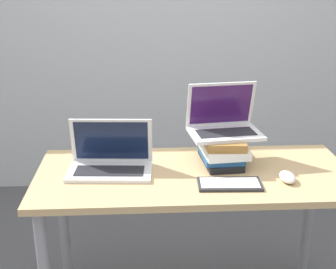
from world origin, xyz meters
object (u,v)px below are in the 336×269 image
laptop_left (110,161)px  mouse (287,177)px  book_stack (222,150)px  laptop_on_books (224,123)px  wireless_keyboard (230,184)px

laptop_left → mouse: laptop_left is taller
mouse → laptop_left: bearing=168.8°
laptop_left → book_stack: bearing=6.4°
laptop_left → laptop_on_books: size_ratio=1.10×
book_stack → laptop_on_books: 0.12m
laptop_left → laptop_on_books: (0.52, 0.10, 0.13)m
laptop_left → laptop_on_books: laptop_on_books is taller
laptop_left → laptop_on_books: bearing=10.6°
laptop_on_books → book_stack: bearing=-102.4°
laptop_on_books → mouse: bearing=-46.1°
book_stack → wireless_keyboard: bearing=-91.3°
laptop_left → wireless_keyboard: (0.50, -0.18, -0.04)m
laptop_left → book_stack: size_ratio=1.28×
laptop_on_books → wireless_keyboard: bearing=-93.0°
laptop_left → mouse: 0.77m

